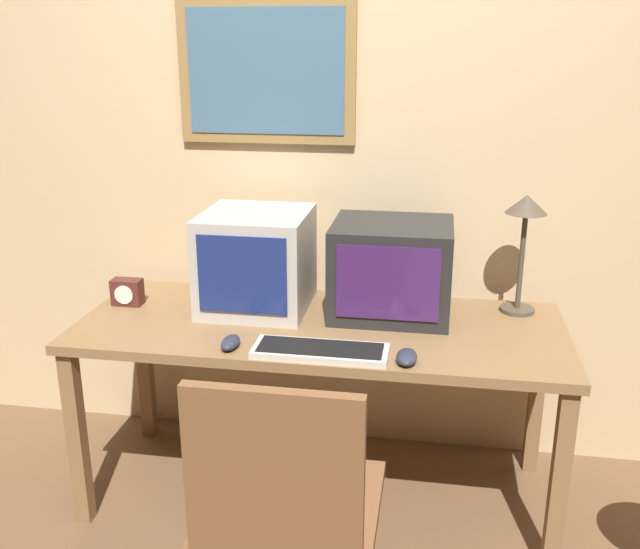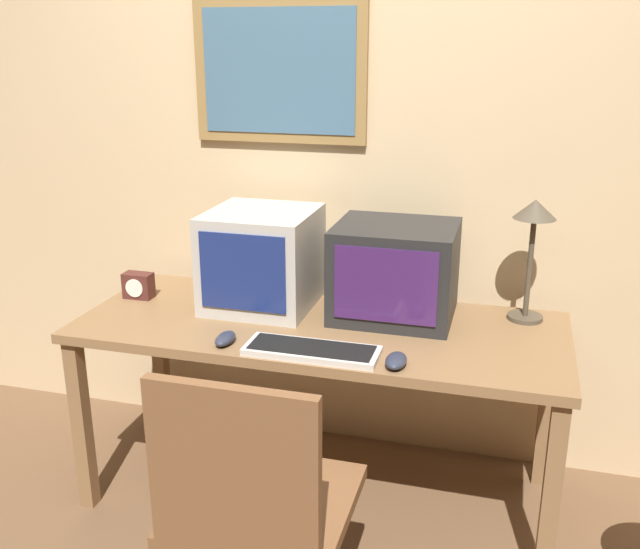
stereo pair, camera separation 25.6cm
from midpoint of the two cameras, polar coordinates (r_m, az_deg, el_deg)
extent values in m
cube|color=#D1B284|center=(2.93, -0.98, 9.98)|extent=(8.00, 0.05, 2.60)
cube|color=olive|center=(2.93, -6.93, 15.82)|extent=(0.71, 0.02, 0.56)
cube|color=#42667F|center=(2.92, -7.01, 15.80)|extent=(0.63, 0.01, 0.48)
cube|color=olive|center=(2.63, -2.79, -4.31)|extent=(1.78, 0.72, 0.04)
cube|color=olive|center=(2.83, -21.42, -12.16)|extent=(0.06, 0.06, 0.69)
cube|color=olive|center=(2.50, 15.74, -15.90)|extent=(0.06, 0.06, 0.69)
cube|color=olive|center=(3.32, -16.01, -7.01)|extent=(0.06, 0.06, 0.69)
cube|color=olive|center=(3.03, 14.62, -9.33)|extent=(0.06, 0.06, 0.69)
cube|color=#B7B2A8|center=(2.75, -7.75, 1.09)|extent=(0.40, 0.41, 0.38)
cube|color=navy|center=(2.56, -9.12, -0.11)|extent=(0.33, 0.01, 0.29)
cube|color=black|center=(2.67, 3.03, 0.44)|extent=(0.44, 0.39, 0.35)
cube|color=#3D1E56|center=(2.49, 2.50, -0.77)|extent=(0.36, 0.01, 0.27)
cube|color=beige|center=(2.37, -3.07, -6.20)|extent=(0.45, 0.16, 0.02)
cube|color=black|center=(2.37, -3.08, -5.91)|extent=(0.41, 0.13, 0.00)
ellipsoid|color=#282D3D|center=(2.31, 3.79, -6.68)|extent=(0.07, 0.12, 0.04)
ellipsoid|color=#282D3D|center=(2.45, -10.18, -5.43)|extent=(0.06, 0.12, 0.04)
cube|color=#4C231E|center=(2.93, -17.61, -1.38)|extent=(0.12, 0.06, 0.10)
cylinder|color=white|center=(2.90, -17.92, -1.61)|extent=(0.07, 0.01, 0.07)
cylinder|color=#4C4233|center=(2.80, 12.99, -2.79)|extent=(0.13, 0.13, 0.02)
cylinder|color=#4C4233|center=(2.74, 13.28, 1.09)|extent=(0.02, 0.02, 0.38)
cone|color=#4C4233|center=(2.69, 13.61, 5.46)|extent=(0.15, 0.15, 0.07)
cube|color=brown|center=(2.12, -5.82, -18.13)|extent=(0.48, 0.48, 0.04)
cube|color=brown|center=(1.80, -8.02, -15.78)|extent=(0.44, 0.04, 0.46)
camera|label=1|loc=(0.13, -92.86, -0.94)|focal=40.00mm
camera|label=2|loc=(0.13, 87.14, 0.94)|focal=40.00mm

